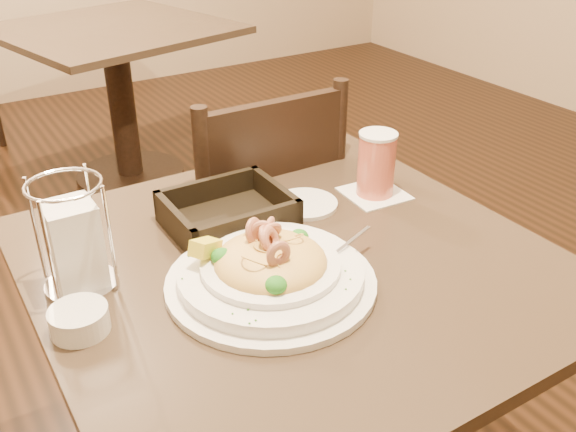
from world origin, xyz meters
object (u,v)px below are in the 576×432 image
background_table (118,78)px  pasta_bowl (270,269)px  butter_ramekin (79,320)px  drink_glass (376,165)px  dining_chair_near (251,236)px  bread_basket (228,215)px  side_plate (305,204)px  napkin_caddy (74,243)px  main_table (293,355)px

background_table → pasta_bowl: bearing=-101.0°
butter_ramekin → pasta_bowl: bearing=-9.4°
background_table → drink_glass: 1.91m
dining_chair_near → pasta_bowl: 0.63m
bread_basket → side_plate: size_ratio=1.71×
background_table → napkin_caddy: bearing=-109.7°
napkin_caddy → pasta_bowl: bearing=-32.2°
side_plate → drink_glass: bearing=-12.7°
pasta_bowl → butter_ramekin: 0.32m
bread_basket → background_table: bearing=78.7°
napkin_caddy → butter_ramekin: 0.14m
main_table → side_plate: bearing=51.1°
dining_chair_near → bread_basket: 0.44m
main_table → pasta_bowl: (-0.08, -0.05, 0.26)m
pasta_bowl → napkin_caddy: bearing=147.8°
napkin_caddy → background_table: bearing=70.3°
napkin_caddy → side_plate: bearing=4.6°
background_table → side_plate: bearing=-95.9°
side_plate → napkin_caddy: bearing=-175.4°
bread_basket → butter_ramekin: bread_basket is taller
napkin_caddy → butter_ramekin: napkin_caddy is taller
main_table → background_table: same height
drink_glass → pasta_bowl: bearing=-154.3°
main_table → bread_basket: size_ratio=3.81×
dining_chair_near → side_plate: (-0.03, -0.30, 0.24)m
main_table → side_plate: (0.13, 0.16, 0.24)m
background_table → side_plate: side_plate is taller
drink_glass → bread_basket: size_ratio=0.60×
main_table → background_table: bearing=80.9°
background_table → bread_basket: (-0.37, -1.83, 0.25)m
main_table → pasta_bowl: bearing=-147.5°
napkin_caddy → butter_ramekin: bearing=-106.8°
pasta_bowl → side_plate: pasta_bowl is taller
drink_glass → napkin_caddy: (-0.64, -0.00, 0.01)m
dining_chair_near → pasta_bowl: size_ratio=2.33×
main_table → napkin_caddy: napkin_caddy is taller
dining_chair_near → side_plate: bearing=85.0°
dining_chair_near → napkin_caddy: size_ratio=4.70×
napkin_caddy → butter_ramekin: (-0.04, -0.12, -0.06)m
drink_glass → side_plate: bearing=167.3°
side_plate → butter_ramekin: 0.55m
drink_glass → bread_basket: drink_glass is taller
dining_chair_near → butter_ramekin: bearing=40.4°
main_table → bread_basket: bearing=104.3°
dining_chair_near → napkin_caddy: napkin_caddy is taller
background_table → drink_glass: drink_glass is taller
main_table → dining_chair_near: 0.49m
main_table → side_plate: size_ratio=6.52×
drink_glass → butter_ramekin: 0.69m
main_table → background_table: 2.04m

